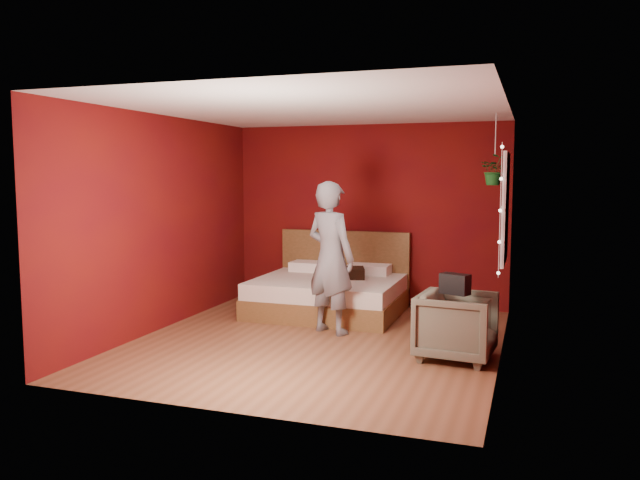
# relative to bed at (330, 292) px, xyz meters

# --- Properties ---
(floor) EXTENTS (4.50, 4.50, 0.00)m
(floor) POSITION_rel_bed_xyz_m (0.33, -1.47, -0.28)
(floor) COLOR brown
(floor) RESTS_ON ground
(room_walls) EXTENTS (4.04, 4.54, 2.62)m
(room_walls) POSITION_rel_bed_xyz_m (0.33, -1.47, 1.40)
(room_walls) COLOR #63110A
(room_walls) RESTS_ON ground
(window) EXTENTS (0.05, 0.97, 1.27)m
(window) POSITION_rel_bed_xyz_m (2.30, -0.57, 1.22)
(window) COLOR white
(window) RESTS_ON room_walls
(fairy_lights) EXTENTS (0.04, 0.04, 1.45)m
(fairy_lights) POSITION_rel_bed_xyz_m (2.27, -1.09, 1.22)
(fairy_lights) COLOR silver
(fairy_lights) RESTS_ON room_walls
(bed) EXTENTS (1.93, 1.64, 1.06)m
(bed) POSITION_rel_bed_xyz_m (0.00, 0.00, 0.00)
(bed) COLOR brown
(bed) RESTS_ON ground
(person) EXTENTS (0.78, 0.66, 1.81)m
(person) POSITION_rel_bed_xyz_m (0.35, -1.05, 0.63)
(person) COLOR slate
(person) RESTS_ON ground
(armchair) EXTENTS (0.82, 0.81, 0.69)m
(armchair) POSITION_rel_bed_xyz_m (1.90, -1.66, 0.07)
(armchair) COLOR #575745
(armchair) RESTS_ON ground
(handbag) EXTENTS (0.32, 0.24, 0.21)m
(handbag) POSITION_rel_bed_xyz_m (1.89, -1.75, 0.52)
(handbag) COLOR black
(handbag) RESTS_ON armchair
(throw_pillow) EXTENTS (0.50, 0.50, 0.14)m
(throw_pillow) POSITION_rel_bed_xyz_m (0.27, 0.05, 0.28)
(throw_pillow) COLOR black
(throw_pillow) RESTS_ON bed
(hanging_plant) EXTENTS (0.35, 0.32, 0.84)m
(hanging_plant) POSITION_rel_bed_xyz_m (2.15, -0.31, 1.66)
(hanging_plant) COLOR silver
(hanging_plant) RESTS_ON room_walls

